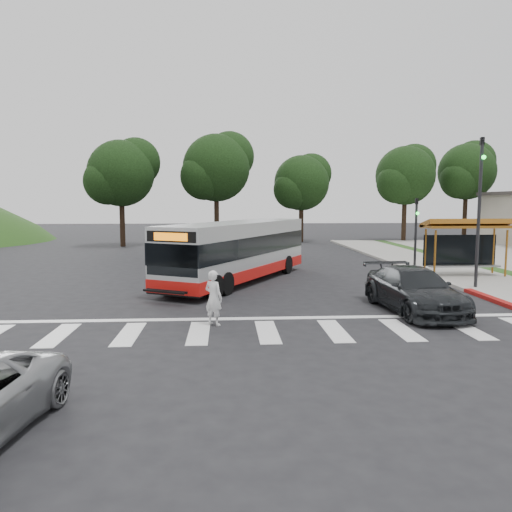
{
  "coord_description": "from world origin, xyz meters",
  "views": [
    {
      "loc": [
        -1.2,
        -19.21,
        3.78
      ],
      "look_at": [
        0.03,
        0.9,
        1.6
      ],
      "focal_mm": 35.0,
      "sensor_mm": 36.0,
      "label": 1
    }
  ],
  "objects": [
    {
      "name": "tree_ne_b",
      "position": [
        23.08,
        30.06,
        6.92
      ],
      "size": [
        6.16,
        5.74,
        10.02
      ],
      "color": "black",
      "rests_on": "ground"
    },
    {
      "name": "dark_sedan",
      "position": [
        5.31,
        -2.54,
        0.76
      ],
      "size": [
        2.56,
        5.38,
        1.51
      ],
      "primitive_type": "imported",
      "rotation": [
        0.0,
        0.0,
        0.09
      ],
      "color": "black",
      "rests_on": "ground"
    },
    {
      "name": "bus_shelter",
      "position": [
        10.8,
        5.1,
        2.35
      ],
      "size": [
        4.2,
        1.6,
        2.86
      ],
      "color": "#905618",
      "rests_on": "sidewalk_east"
    },
    {
      "name": "sidewalk_east",
      "position": [
        11.0,
        8.0,
        0.06
      ],
      "size": [
        4.0,
        40.0,
        0.12
      ],
      "primitive_type": "cube",
      "color": "gray",
      "rests_on": "ground"
    },
    {
      "name": "curb_east_red",
      "position": [
        9.0,
        -2.0,
        0.08
      ],
      "size": [
        0.32,
        6.0,
        0.15
      ],
      "primitive_type": "cube",
      "color": "maroon",
      "rests_on": "ground"
    },
    {
      "name": "curb_east",
      "position": [
        9.0,
        8.0,
        0.07
      ],
      "size": [
        0.3,
        40.0,
        0.15
      ],
      "primitive_type": "cube",
      "color": "#9E9991",
      "rests_on": "ground"
    },
    {
      "name": "tree_north_b",
      "position": [
        6.07,
        28.06,
        5.66
      ],
      "size": [
        5.72,
        5.33,
        8.43
      ],
      "color": "black",
      "rests_on": "ground"
    },
    {
      "name": "transit_bus",
      "position": [
        -0.62,
        4.32,
        1.42
      ],
      "size": [
        7.34,
        10.83,
        2.85
      ],
      "primitive_type": null,
      "rotation": [
        0.0,
        0.0,
        -0.5
      ],
      "color": "#B0B3B5",
      "rests_on": "ground"
    },
    {
      "name": "tree_ne_a",
      "position": [
        16.08,
        28.06,
        6.39
      ],
      "size": [
        6.16,
        5.74,
        9.3
      ],
      "color": "black",
      "rests_on": "parking_lot"
    },
    {
      "name": "crosswalk_ladder",
      "position": [
        0.0,
        -5.0,
        0.01
      ],
      "size": [
        18.0,
        2.6,
        0.01
      ],
      "primitive_type": "cube",
      "color": "silver",
      "rests_on": "ground"
    },
    {
      "name": "traffic_signal_ne_short",
      "position": [
        9.6,
        8.49,
        2.48
      ],
      "size": [
        0.18,
        0.37,
        4.0
      ],
      "color": "black",
      "rests_on": "ground"
    },
    {
      "name": "tree_north_c",
      "position": [
        -9.92,
        24.06,
        6.29
      ],
      "size": [
        6.16,
        5.74,
        9.3
      ],
      "color": "black",
      "rests_on": "ground"
    },
    {
      "name": "pedestrian",
      "position": [
        -1.59,
        -4.07,
        0.85
      ],
      "size": [
        0.74,
        0.7,
        1.71
      ],
      "primitive_type": "imported",
      "rotation": [
        0.0,
        0.0,
        2.49
      ],
      "color": "silver",
      "rests_on": "ground"
    },
    {
      "name": "ground",
      "position": [
        0.0,
        0.0,
        0.0
      ],
      "size": [
        140.0,
        140.0,
        0.0
      ],
      "primitive_type": "plane",
      "color": "black",
      "rests_on": "ground"
    },
    {
      "name": "traffic_signal_ne_tall",
      "position": [
        9.6,
        1.49,
        3.88
      ],
      "size": [
        0.18,
        0.37,
        6.5
      ],
      "color": "black",
      "rests_on": "ground"
    },
    {
      "name": "tree_north_a",
      "position": [
        -1.92,
        26.07,
        6.92
      ],
      "size": [
        6.6,
        6.15,
        10.17
      ],
      "color": "black",
      "rests_on": "ground"
    }
  ]
}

